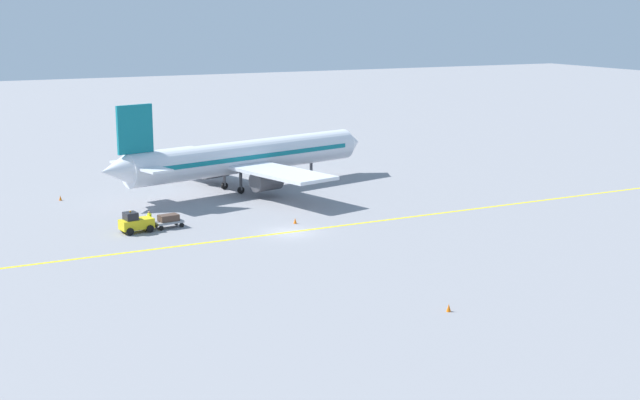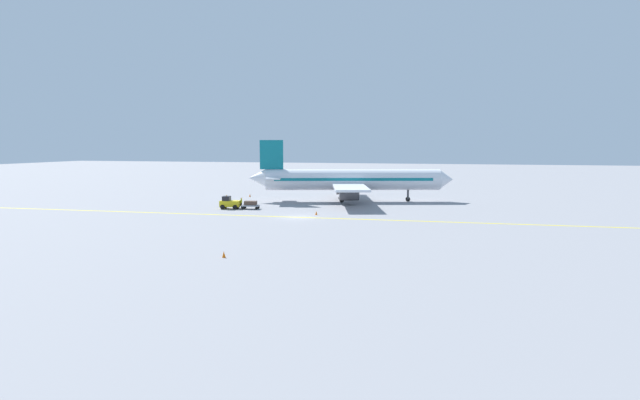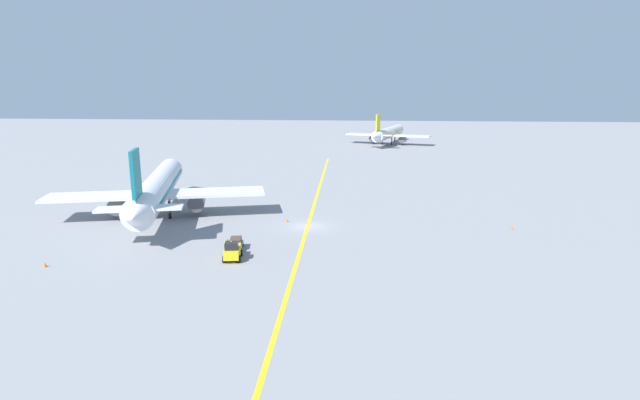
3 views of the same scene
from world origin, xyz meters
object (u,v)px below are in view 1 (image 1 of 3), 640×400
traffic_cone_mid_apron (449,308)px  traffic_cone_by_wingtip (60,198)px  airplane_at_gate (243,158)px  baggage_cart_trailing (169,220)px  traffic_cone_near_nose (295,221)px  ground_crew_worker (150,219)px  baggage_tug_white (135,223)px

traffic_cone_mid_apron → traffic_cone_by_wingtip: bearing=-160.5°
airplane_at_gate → baggage_cart_trailing: size_ratio=12.61×
baggage_cart_trailing → traffic_cone_near_nose: baggage_cart_trailing is taller
airplane_at_gate → ground_crew_worker: 19.99m
baggage_tug_white → traffic_cone_near_nose: bearing=77.4°
airplane_at_gate → baggage_cart_trailing: airplane_at_gate is taller
airplane_at_gate → baggage_tug_white: size_ratio=10.99×
traffic_cone_near_nose → traffic_cone_mid_apron: same height
traffic_cone_mid_apron → ground_crew_worker: bearing=-159.6°
baggage_cart_trailing → traffic_cone_mid_apron: 33.11m
traffic_cone_mid_apron → traffic_cone_by_wingtip: 51.38m
traffic_cone_by_wingtip → traffic_cone_near_nose: bearing=41.5°
traffic_cone_near_nose → traffic_cone_by_wingtip: (-20.69, -18.29, 0.00)m
baggage_cart_trailing → airplane_at_gate: bearing=136.9°
baggage_tug_white → traffic_cone_mid_apron: 33.81m
traffic_cone_mid_apron → traffic_cone_by_wingtip: size_ratio=1.00×
airplane_at_gate → traffic_cone_by_wingtip: airplane_at_gate is taller
baggage_cart_trailing → traffic_cone_mid_apron: (31.51, 10.16, -0.49)m
airplane_at_gate → ground_crew_worker: airplane_at_gate is taller
airplane_at_gate → traffic_cone_near_nose: size_ratio=63.74×
traffic_cone_mid_apron → baggage_cart_trailing: bearing=-162.1°
ground_crew_worker → traffic_cone_by_wingtip: bearing=-162.3°
traffic_cone_near_nose → traffic_cone_mid_apron: 27.78m
baggage_tug_white → traffic_cone_by_wingtip: 17.82m
traffic_cone_by_wingtip → ground_crew_worker: bearing=17.7°
traffic_cone_near_nose → airplane_at_gate: bearing=174.9°
baggage_cart_trailing → traffic_cone_near_nose: size_ratio=5.05×
airplane_at_gate → baggage_cart_trailing: bearing=-43.1°
traffic_cone_near_nose → traffic_cone_by_wingtip: same height
baggage_tug_white → baggage_cart_trailing: bearing=98.5°
baggage_tug_white → traffic_cone_mid_apron: baggage_tug_white is taller
airplane_at_gate → baggage_cart_trailing: 19.13m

